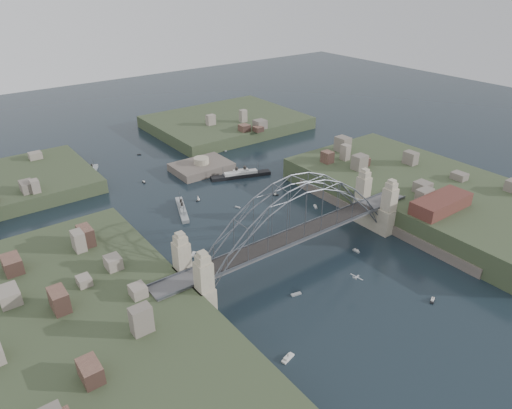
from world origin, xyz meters
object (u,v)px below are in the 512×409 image
(bridge, at_px, (297,222))
(naval_cruiser_far, at_px, (92,172))
(fort_island, at_px, (202,171))
(wharf_shed, at_px, (441,203))
(naval_cruiser_near, at_px, (182,209))
(ocean_liner, at_px, (241,175))

(bridge, relative_size, naval_cruiser_far, 6.08)
(fort_island, relative_size, wharf_shed, 1.10)
(bridge, height_order, wharf_shed, bridge)
(bridge, xyz_separation_m, naval_cruiser_near, (-10.87, 44.24, -11.52))
(naval_cruiser_far, xyz_separation_m, ocean_liner, (44.56, -36.96, 0.11))
(ocean_liner, bearing_deg, wharf_shed, -71.54)
(wharf_shed, bearing_deg, naval_cruiser_far, 122.47)
(naval_cruiser_near, bearing_deg, fort_island, 48.41)
(wharf_shed, relative_size, ocean_liner, 0.87)
(bridge, height_order, naval_cruiser_far, bridge)
(wharf_shed, height_order, naval_cruiser_near, wharf_shed)
(wharf_shed, bearing_deg, bridge, 162.35)
(fort_island, xyz_separation_m, naval_cruiser_near, (-22.87, -25.76, 1.15))
(naval_cruiser_far, bearing_deg, wharf_shed, -57.53)
(wharf_shed, bearing_deg, naval_cruiser_near, 133.29)
(wharf_shed, relative_size, naval_cruiser_near, 1.18)
(naval_cruiser_near, height_order, naval_cruiser_far, naval_cruiser_near)
(bridge, distance_m, wharf_shed, 46.23)
(fort_island, bearing_deg, ocean_liner, -58.68)
(naval_cruiser_near, xyz_separation_m, naval_cruiser_far, (-12.93, 48.32, -0.04))
(ocean_liner, bearing_deg, fort_island, 121.32)
(fort_island, bearing_deg, naval_cruiser_far, 147.78)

